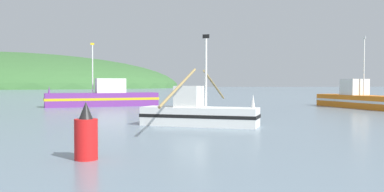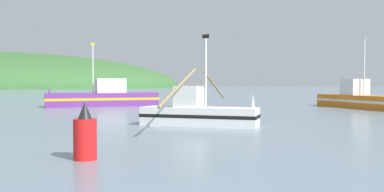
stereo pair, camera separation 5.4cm
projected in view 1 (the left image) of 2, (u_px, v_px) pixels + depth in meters
The scene contains 4 objects.
fishing_boat_purple at pixel (104, 97), 38.62m from camera, with size 11.00×4.50×6.14m.
fishing_boat_orange at pixel (358, 99), 35.99m from camera, with size 3.38×10.57×6.40m.
fishing_boat_white at pixel (198, 113), 20.65m from camera, with size 6.26×10.09×4.74m.
channel_buoy at pixel (86, 135), 11.35m from camera, with size 0.66×0.66×1.67m.
Camera 1 is at (-0.68, 0.68, 2.17)m, focal length 37.04 mm.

